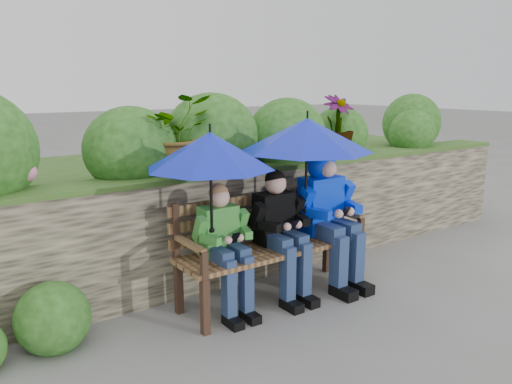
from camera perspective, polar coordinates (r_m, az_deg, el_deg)
ground at (r=4.11m, az=0.82°, el=-13.30°), size 60.00×60.00×0.00m
garden_backdrop at (r=5.18m, az=-10.33°, el=-0.65°), size 8.00×2.85×1.81m
park_bench at (r=4.19m, az=1.55°, el=-5.36°), size 1.68×0.49×0.89m
boy_left at (r=3.86m, az=-3.62°, el=-5.69°), size 0.44×0.50×1.03m
boy_middle at (r=4.14m, az=2.85°, el=-4.08°), size 0.48×0.55×1.08m
boy_right at (r=4.45m, az=8.22°, el=-1.76°), size 0.56×0.68×1.20m
umbrella_left at (r=3.65m, az=-5.24°, el=4.74°), size 0.96×0.96×0.82m
umbrella_right at (r=4.16m, az=5.85°, el=6.50°), size 1.10×1.10×0.86m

